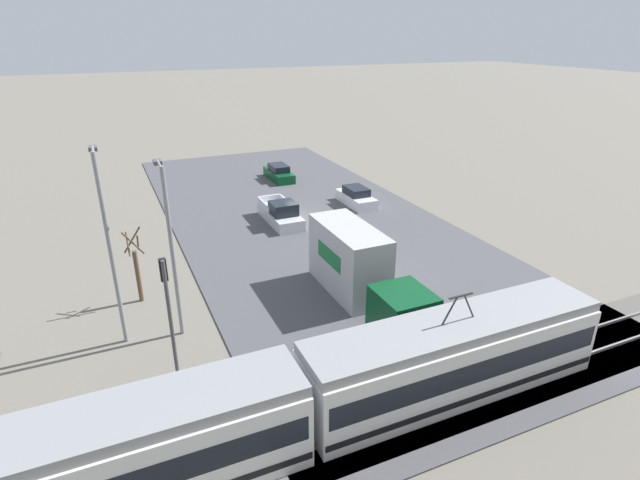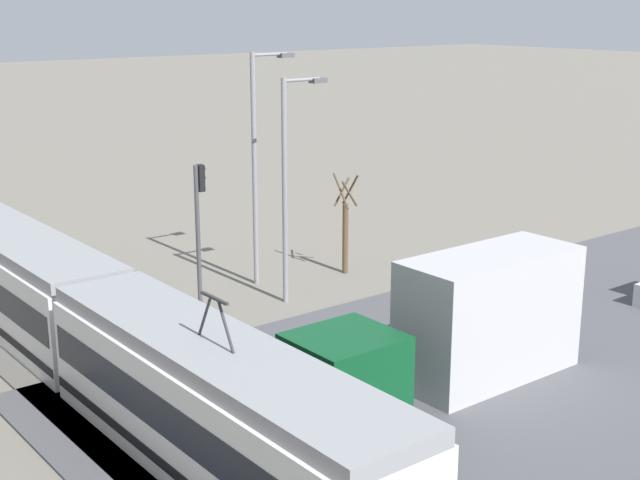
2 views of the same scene
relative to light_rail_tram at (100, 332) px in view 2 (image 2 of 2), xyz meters
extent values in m
cube|color=white|center=(-6.50, 0.00, -0.15)|extent=(12.65, 2.76, 2.85)
cube|color=black|center=(-6.50, 0.00, 0.18)|extent=(12.27, 2.79, 0.95)
cube|color=black|center=(-6.50, 0.00, -1.04)|extent=(12.53, 2.80, 0.27)
cube|color=gray|center=(-6.50, 0.00, 1.47)|extent=(12.65, 2.54, 0.41)
cube|color=white|center=(6.50, 0.00, -0.15)|extent=(12.65, 2.76, 2.85)
cube|color=black|center=(6.50, 0.00, 0.18)|extent=(12.27, 2.79, 0.95)
cube|color=black|center=(6.50, 0.00, -1.04)|extent=(12.53, 2.80, 0.27)
cube|color=gray|center=(6.50, 0.00, 1.47)|extent=(12.65, 2.54, 0.41)
cylinder|color=#2D2D33|center=(-6.95, 0.00, 2.23)|extent=(0.66, 0.07, 1.15)
cylinder|color=#2D2D33|center=(-6.05, 0.00, 2.23)|extent=(0.66, 0.07, 1.15)
cube|color=#2D2D33|center=(-6.50, 0.00, 2.78)|extent=(1.10, 0.08, 0.06)
cube|color=#0C4723|center=(-6.56, -3.82, -0.29)|extent=(2.43, 2.69, 2.57)
cube|color=#B2B2B7|center=(-6.56, -9.36, 0.31)|extent=(2.43, 5.71, 3.78)
cube|color=#196B38|center=(-5.34, -9.36, 0.69)|extent=(0.02, 2.86, 0.94)
cylinder|color=#47474C|center=(3.60, -5.47, 1.08)|extent=(0.16, 0.16, 5.48)
cube|color=black|center=(3.60, -5.65, 3.35)|extent=(0.28, 0.22, 0.95)
sphere|color=#390606|center=(3.60, -5.77, 3.67)|extent=(0.18, 0.18, 0.18)
sphere|color=#3C2C06|center=(3.60, -5.77, 3.35)|extent=(0.18, 0.18, 0.18)
sphere|color=green|center=(3.60, -5.77, 3.03)|extent=(0.18, 0.18, 0.18)
cylinder|color=brown|center=(4.34, -12.88, -0.18)|extent=(0.24, 0.24, 2.96)
cylinder|color=brown|center=(4.59, -12.88, 1.76)|extent=(0.09, 0.84, 1.14)
cylinder|color=brown|center=(4.34, -12.63, 1.87)|extent=(1.01, 0.09, 1.38)
cylinder|color=brown|center=(4.09, -12.88, 1.76)|extent=(0.09, 0.84, 1.14)
cylinder|color=brown|center=(4.34, -13.13, 1.87)|extent=(1.01, 0.09, 1.38)
cylinder|color=gray|center=(2.85, -8.74, 2.53)|extent=(0.20, 0.20, 8.37)
cylinder|color=gray|center=(2.85, -9.54, 6.59)|extent=(0.12, 1.60, 0.12)
cube|color=#515156|center=(2.85, -10.29, 6.53)|extent=(0.36, 0.60, 0.18)
cylinder|color=gray|center=(5.41, -9.15, 2.92)|extent=(0.20, 0.20, 9.15)
cylinder|color=gray|center=(5.41, -9.95, 7.37)|extent=(0.12, 1.60, 0.12)
cube|color=#515156|center=(5.41, -10.70, 7.31)|extent=(0.36, 0.60, 0.18)
camera|label=1|loc=(5.10, 12.95, 12.08)|focal=28.00mm
camera|label=2|loc=(-23.08, 9.95, 9.24)|focal=50.00mm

